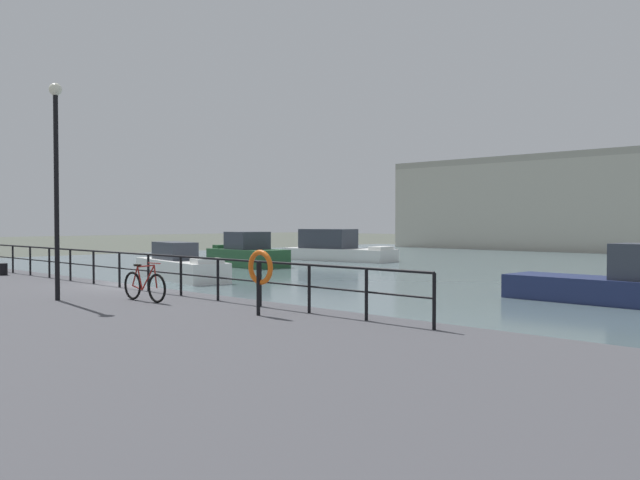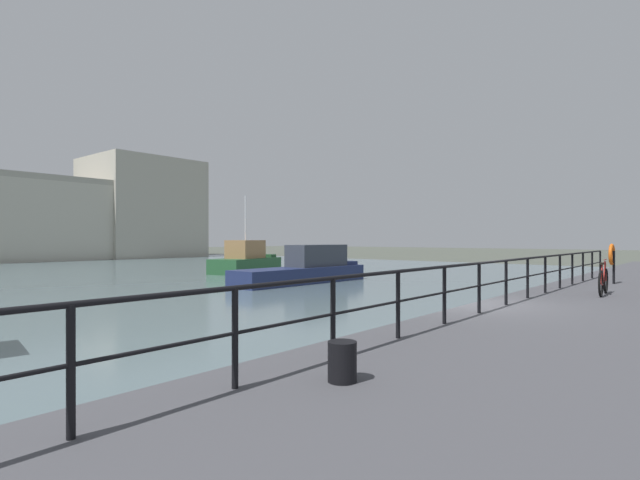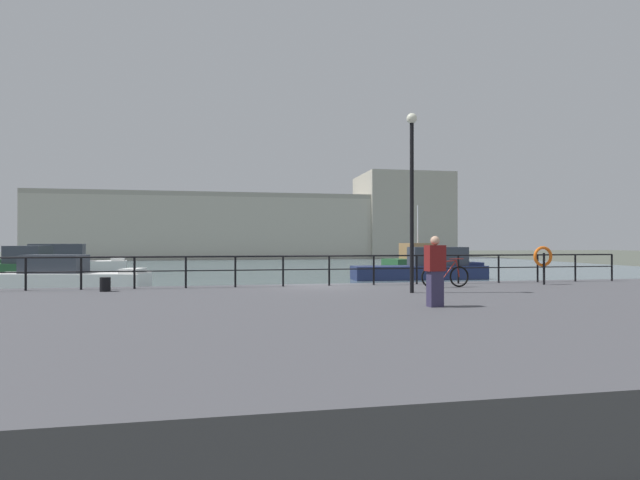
# 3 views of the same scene
# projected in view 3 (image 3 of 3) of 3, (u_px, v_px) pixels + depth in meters

# --- Properties ---
(ground_plane) EXTENTS (240.00, 240.00, 0.00)m
(ground_plane) POSITION_uv_depth(u_px,v_px,m) (317.00, 313.00, 17.54)
(ground_plane) COLOR #4C5147
(water_basin) EXTENTS (80.00, 60.00, 0.01)m
(water_basin) POSITION_uv_depth(u_px,v_px,m) (265.00, 268.00, 47.26)
(water_basin) COLOR slate
(water_basin) RESTS_ON ground_plane
(quay_promenade) EXTENTS (56.00, 13.00, 1.09)m
(quay_promenade) POSITION_uv_depth(u_px,v_px,m) (365.00, 331.00, 11.15)
(quay_promenade) COLOR #47474C
(quay_promenade) RESTS_ON ground_plane
(harbor_building) EXTENTS (64.46, 12.32, 13.99)m
(harbor_building) POSITION_uv_depth(u_px,v_px,m) (294.00, 226.00, 77.46)
(harbor_building) COLOR #B2AD9E
(harbor_building) RESTS_ON ground_plane
(moored_white_yacht) EXTENTS (6.71, 4.14, 5.99)m
(moored_white_yacht) POSITION_uv_depth(u_px,v_px,m) (418.00, 261.00, 43.29)
(moored_white_yacht) COLOR #23512D
(moored_white_yacht) RESTS_ON water_basin
(moored_cabin_cruiser) EXTENTS (9.41, 4.38, 2.47)m
(moored_cabin_cruiser) POSITION_uv_depth(u_px,v_px,m) (67.00, 261.00, 41.74)
(moored_cabin_cruiser) COLOR white
(moored_cabin_cruiser) RESTS_ON water_basin
(moored_small_launch) EXTENTS (9.53, 2.48, 2.27)m
(moored_small_launch) POSITION_uv_depth(u_px,v_px,m) (425.00, 267.00, 33.67)
(moored_small_launch) COLOR navy
(moored_small_launch) RESTS_ON water_basin
(moored_harbor_tender) EXTENTS (8.14, 3.51, 1.96)m
(moored_harbor_tender) POSITION_uv_depth(u_px,v_px,m) (67.00, 279.00, 24.64)
(moored_harbor_tender) COLOR white
(moored_harbor_tender) RESTS_ON water_basin
(moored_red_daysailer) EXTENTS (6.06, 3.26, 2.37)m
(moored_red_daysailer) POSITION_uv_depth(u_px,v_px,m) (28.00, 267.00, 32.56)
(moored_red_daysailer) COLOR #23512D
(moored_red_daysailer) RESTS_ON water_basin
(quay_railing) EXTENTS (24.71, 0.07, 1.08)m
(quay_railing) POSITION_uv_depth(u_px,v_px,m) (306.00, 265.00, 16.72)
(quay_railing) COLOR black
(quay_railing) RESTS_ON quay_promenade
(parked_bicycle) EXTENTS (1.77, 0.15, 0.98)m
(parked_bicycle) POSITION_uv_depth(u_px,v_px,m) (445.00, 276.00, 16.17)
(parked_bicycle) COLOR black
(parked_bicycle) RESTS_ON quay_promenade
(mooring_bollard) EXTENTS (0.32, 0.32, 0.44)m
(mooring_bollard) POSITION_uv_depth(u_px,v_px,m) (105.00, 284.00, 14.86)
(mooring_bollard) COLOR black
(mooring_bollard) RESTS_ON quay_promenade
(life_ring_stand) EXTENTS (0.75, 0.16, 1.40)m
(life_ring_stand) POSITION_uv_depth(u_px,v_px,m) (543.00, 258.00, 17.27)
(life_ring_stand) COLOR black
(life_ring_stand) RESTS_ON quay_promenade
(quay_lamp_post) EXTENTS (0.32, 0.32, 5.47)m
(quay_lamp_post) POSITION_uv_depth(u_px,v_px,m) (412.00, 181.00, 14.46)
(quay_lamp_post) COLOR black
(quay_lamp_post) RESTS_ON quay_promenade
(standing_person) EXTENTS (0.47, 0.33, 1.69)m
(standing_person) POSITION_uv_depth(u_px,v_px,m) (435.00, 271.00, 11.35)
(standing_person) COLOR #332D4C
(standing_person) RESTS_ON quay_promenade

